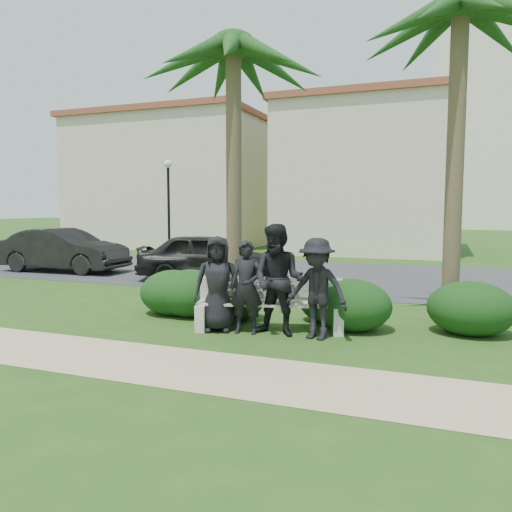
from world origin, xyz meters
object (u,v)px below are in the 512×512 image
object	(u,v)px
man_c	(278,280)
palm_right	(461,10)
street_lamp	(168,190)
palm_left	(233,49)
car_a	(206,256)
car_b	(64,250)
man_b	(246,287)
man_d	(317,289)
park_bench	(270,308)
man_a	(218,284)

from	to	relation	value
man_c	palm_right	size ratio (longest dim) A/B	0.28
street_lamp	man_c	bearing A→B (deg)	-52.30
palm_left	car_a	bearing A→B (deg)	123.66
car_a	man_c	bearing A→B (deg)	-164.39
palm_right	car_b	world-z (taller)	palm_right
man_b	street_lamp	bearing A→B (deg)	115.78
man_d	car_b	xyz separation A→B (m)	(-10.15, 5.51, -0.11)
palm_right	car_b	xyz separation A→B (m)	(-12.21, 3.26, -5.01)
park_bench	car_a	size ratio (longest dim) A/B	0.66
park_bench	palm_right	distance (m)	6.42
man_c	man_d	xyz separation A→B (m)	(0.67, 0.00, -0.11)
palm_right	street_lamp	bearing A→B (deg)	141.23
man_d	car_a	bearing A→B (deg)	142.84
park_bench	man_d	world-z (taller)	man_d
man_c	palm_left	size ratio (longest dim) A/B	0.30
palm_right	car_a	bearing A→B (deg)	154.28
man_a	car_a	bearing A→B (deg)	98.41
man_a	car_b	bearing A→B (deg)	126.47
man_a	palm_left	xyz separation A→B (m)	(-0.42, 1.72, 4.51)
man_d	palm_right	xyz separation A→B (m)	(2.06, 2.24, 4.91)
man_c	car_a	world-z (taller)	man_c
palm_left	car_a	size ratio (longest dim) A/B	1.54
car_a	man_b	bearing A→B (deg)	-168.51
man_c	car_b	distance (m)	10.97
man_c	palm_left	bearing A→B (deg)	137.73
car_a	car_b	size ratio (longest dim) A/B	0.93
man_b	man_c	size ratio (longest dim) A/B	0.85
street_lamp	park_bench	distance (m)	14.67
man_a	palm_right	size ratio (longest dim) A/B	0.25
street_lamp	car_a	size ratio (longest dim) A/B	1.04
man_d	park_bench	bearing A→B (deg)	175.55
palm_left	park_bench	bearing A→B (deg)	-46.96
man_b	palm_left	distance (m)	4.94
palm_left	car_a	distance (m)	6.60
man_c	car_b	xyz separation A→B (m)	(-9.48, 5.51, -0.22)
park_bench	palm_right	size ratio (longest dim) A/B	0.40
street_lamp	car_b	world-z (taller)	street_lamp
street_lamp	car_a	distance (m)	8.22
street_lamp	man_a	distance (m)	14.39
park_bench	palm_right	world-z (taller)	palm_right
park_bench	palm_left	world-z (taller)	palm_left
man_d	palm_right	world-z (taller)	palm_right
man_d	street_lamp	bearing A→B (deg)	141.75
man_b	man_d	bearing A→B (deg)	-7.12
palm_left	man_a	bearing A→B (deg)	-76.16
man_b	palm_left	size ratio (longest dim) A/B	0.25
street_lamp	man_a	world-z (taller)	street_lamp
park_bench	man_d	distance (m)	1.04
park_bench	man_d	size ratio (longest dim) A/B	1.61
park_bench	car_b	bearing A→B (deg)	135.57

